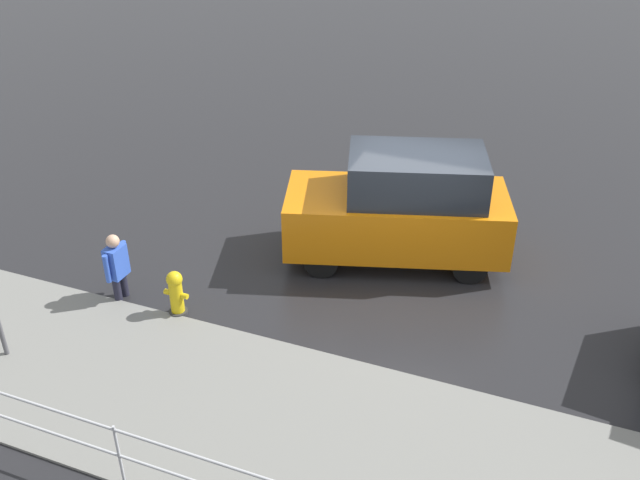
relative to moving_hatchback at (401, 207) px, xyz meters
The scene contains 5 objects.
ground_plane 1.17m from the moving_hatchback, 119.92° to the left, with size 60.00×60.00×0.00m, color black.
kerb_strip 4.79m from the moving_hatchback, 93.37° to the left, with size 24.00×3.20×0.04m, color slate.
moving_hatchback is the anchor object (origin of this frame).
fire_hydrant 4.19m from the moving_hatchback, 46.31° to the left, with size 0.42×0.31×0.80m.
pedestrian 4.96m from the moving_hatchback, 36.70° to the left, with size 0.25×0.57×1.22m.
Camera 1 is at (-2.45, 10.38, 7.00)m, focal length 40.00 mm.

